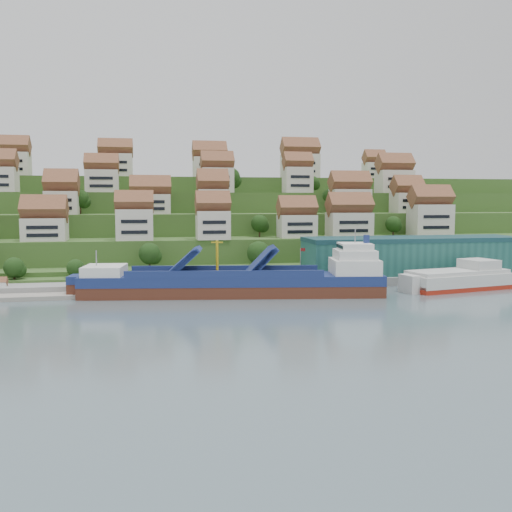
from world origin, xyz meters
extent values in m
plane|color=slate|center=(0.00, 0.00, 0.00)|extent=(300.00, 300.00, 0.00)
cube|color=gray|center=(20.00, 15.00, 1.10)|extent=(180.00, 14.00, 2.20)
cube|color=#2D4C1E|center=(0.00, 86.00, 2.00)|extent=(260.00, 128.00, 4.00)
cube|color=#2D4C1E|center=(0.00, 91.00, 5.50)|extent=(260.00, 118.00, 11.00)
cube|color=#2D4C1E|center=(0.00, 99.00, 9.00)|extent=(260.00, 102.00, 18.00)
cube|color=#2D4C1E|center=(0.00, 107.00, 12.50)|extent=(260.00, 86.00, 25.00)
cube|color=#2D4C1E|center=(0.00, 116.00, 15.50)|extent=(260.00, 68.00, 31.00)
cube|color=beige|center=(-48.53, 38.92, 14.16)|extent=(11.83, 8.57, 6.33)
cube|color=beige|center=(-23.75, 36.33, 15.39)|extent=(10.32, 7.03, 8.78)
cube|color=beige|center=(-1.47, 35.36, 15.13)|extent=(9.49, 7.62, 8.26)
cube|color=beige|center=(24.78, 39.36, 14.44)|extent=(11.12, 7.73, 6.89)
cube|color=beige|center=(41.67, 39.52, 14.76)|extent=(13.16, 8.26, 7.52)
cube|color=beige|center=(69.93, 41.38, 16.00)|extent=(12.77, 8.31, 10.00)
cube|color=beige|center=(-45.88, 54.79, 21.56)|extent=(9.74, 8.98, 7.11)
cube|color=beige|center=(-19.06, 55.61, 21.12)|extent=(12.34, 7.90, 6.25)
cube|color=beige|center=(0.40, 52.01, 21.89)|extent=(9.46, 8.56, 7.77)
cube|color=beige|center=(47.48, 55.40, 22.03)|extent=(13.00, 8.18, 8.05)
cube|color=beige|center=(68.65, 55.86, 21.46)|extent=(9.85, 8.04, 6.91)
cube|color=beige|center=(-34.95, 70.34, 28.77)|extent=(10.77, 7.30, 7.55)
cube|color=beige|center=(4.11, 70.19, 29.28)|extent=(10.90, 7.79, 8.56)
cube|color=beige|center=(32.58, 68.09, 29.50)|extent=(9.77, 7.14, 8.99)
cube|color=beige|center=(70.24, 70.11, 29.18)|extent=(12.48, 8.47, 8.36)
cube|color=beige|center=(-66.73, 88.26, 35.16)|extent=(11.05, 8.03, 8.32)
cube|color=beige|center=(-31.28, 89.53, 35.22)|extent=(11.99, 7.51, 8.44)
cube|color=beige|center=(3.56, 89.46, 34.84)|extent=(12.37, 8.15, 7.67)
cube|color=beige|center=(39.28, 89.65, 35.66)|extent=(14.10, 8.73, 9.33)
cube|color=beige|center=(71.81, 93.23, 34.36)|extent=(8.51, 7.05, 6.71)
ellipsoid|color=#1E3F15|center=(10.23, 26.11, 7.66)|extent=(6.53, 6.53, 6.53)
ellipsoid|color=#1E3F15|center=(-19.74, 26.29, 7.97)|extent=(5.83, 5.83, 5.83)
ellipsoid|color=#1E3F15|center=(58.02, 43.11, 14.68)|extent=(5.17, 5.17, 5.17)
ellipsoid|color=#1E3F15|center=(66.84, 43.11, 16.65)|extent=(5.54, 5.54, 5.54)
ellipsoid|color=#1E3F15|center=(14.02, 43.66, 15.21)|extent=(5.40, 5.40, 5.40)
ellipsoid|color=#1E3F15|center=(41.59, 59.83, 23.97)|extent=(4.53, 4.53, 4.53)
ellipsoid|color=#1E3F15|center=(-50.64, 59.38, 21.44)|extent=(5.22, 5.22, 5.22)
ellipsoid|color=#1E3F15|center=(-40.86, 57.97, 22.86)|extent=(5.67, 5.67, 5.67)
ellipsoid|color=#1E3F15|center=(9.09, 73.21, 30.41)|extent=(7.29, 7.29, 7.29)
ellipsoid|color=#1E3F15|center=(34.22, 75.94, 29.32)|extent=(4.59, 4.59, 4.59)
ellipsoid|color=#1E3F15|center=(39.94, 73.97, 28.73)|extent=(5.03, 5.03, 5.03)
ellipsoid|color=#1E3F15|center=(-52.79, 19.00, 5.78)|extent=(5.05, 5.05, 5.05)
ellipsoid|color=#1E3F15|center=(-38.21, 19.00, 5.35)|extent=(4.43, 4.43, 4.43)
cube|color=#215A52|center=(52.00, 17.00, 7.20)|extent=(60.00, 15.00, 10.00)
cylinder|color=gray|center=(18.00, 10.00, 6.20)|extent=(0.16, 0.16, 8.00)
cube|color=maroon|center=(18.60, 10.00, 9.80)|extent=(1.20, 0.05, 0.80)
cube|color=white|center=(-54.00, 11.50, 2.10)|extent=(2.40, 2.20, 2.20)
cube|color=#542719|center=(-0.78, 1.18, 1.00)|extent=(70.89, 20.79, 4.49)
cube|color=navy|center=(-0.78, 1.18, 3.86)|extent=(70.90, 20.89, 2.34)
cube|color=white|center=(-30.11, 5.46, 6.11)|extent=(10.37, 11.43, 2.34)
cube|color=#262628|center=(-2.55, 1.44, 5.03)|extent=(45.77, 15.55, 0.27)
cube|color=navy|center=(-12.33, 2.86, 8.08)|extent=(8.09, 10.78, 6.21)
cube|color=navy|center=(5.45, 0.27, 8.08)|extent=(7.76, 10.74, 6.56)
cylinder|color=gold|center=(-4.33, 1.70, 8.98)|extent=(0.71, 0.71, 8.08)
cube|color=white|center=(27.67, -2.97, 6.74)|extent=(12.15, 11.69, 3.59)
cube|color=white|center=(27.67, -2.97, 9.61)|extent=(10.21, 10.36, 2.25)
cube|color=white|center=(27.67, -2.97, 11.50)|extent=(8.28, 9.04, 1.62)
cylinder|color=navy|center=(30.33, -3.36, 13.20)|extent=(1.63, 1.63, 1.98)
cube|color=#9B1F11|center=(56.16, 0.33, 0.55)|extent=(28.85, 15.45, 2.37)
cube|color=silver|center=(56.16, 0.33, 2.55)|extent=(28.87, 15.54, 2.92)
cube|color=silver|center=(56.16, 0.33, 4.38)|extent=(27.31, 14.18, 1.09)
cube|color=silver|center=(62.85, 1.73, 5.93)|extent=(8.79, 9.36, 2.74)
camera|label=1|loc=(-20.13, -129.57, 22.17)|focal=40.00mm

